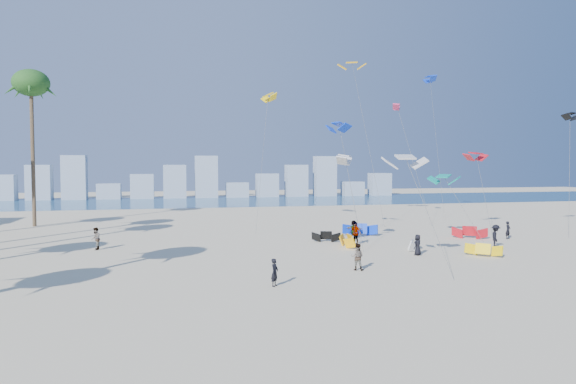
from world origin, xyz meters
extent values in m
plane|color=beige|center=(0.00, 0.00, 0.00)|extent=(220.00, 220.00, 0.00)
plane|color=navy|center=(0.00, 72.00, 0.01)|extent=(220.00, 220.00, 0.00)
imported|color=black|center=(-0.48, 4.14, 0.76)|extent=(0.62, 0.66, 1.52)
imported|color=gray|center=(5.45, 7.24, 0.84)|extent=(1.02, 0.96, 1.68)
imported|color=black|center=(11.67, 11.35, 0.76)|extent=(0.89, 0.83, 1.53)
imported|color=gray|center=(9.00, 17.18, 0.95)|extent=(1.00, 1.19, 1.91)
imported|color=black|center=(19.08, 12.75, 0.95)|extent=(1.24, 1.41, 1.90)
imported|color=gray|center=(10.10, 20.54, 0.82)|extent=(1.45, 1.40, 1.65)
imported|color=black|center=(23.43, 17.23, 0.78)|extent=(0.68, 0.61, 1.57)
imported|color=gray|center=(-11.61, 19.15, 0.88)|extent=(0.68, 0.86, 1.75)
cylinder|color=#595959|center=(7.99, 14.83, 3.67)|extent=(0.66, 2.67, 7.36)
cylinder|color=#595959|center=(10.09, 21.73, 5.19)|extent=(1.26, 2.52, 10.39)
cylinder|color=#595959|center=(23.40, 20.94, 3.90)|extent=(1.85, 5.74, 7.81)
cylinder|color=#595959|center=(3.18, 28.33, 6.98)|extent=(2.21, 5.03, 13.98)
cylinder|color=#595959|center=(20.70, 30.28, 6.78)|extent=(2.00, 4.95, 13.58)
cylinder|color=#595959|center=(19.14, 17.57, 2.80)|extent=(2.29, 2.91, 5.62)
cylinder|color=#595959|center=(15.17, 30.06, 9.00)|extent=(2.34, 4.18, 18.01)
cylinder|color=#595959|center=(30.40, 18.03, 5.77)|extent=(3.02, 3.70, 11.54)
cylinder|color=#595959|center=(9.09, 4.93, 3.55)|extent=(1.54, 3.42, 7.11)
cylinder|color=#595959|center=(26.59, 35.82, 9.00)|extent=(0.78, 5.54, 18.01)
cylinder|color=brown|center=(-20.12, 37.00, 7.65)|extent=(0.40, 0.40, 15.29)
ellipsoid|color=#1F501C|center=(-20.12, 37.00, 15.29)|extent=(3.80, 3.80, 2.85)
cube|color=#9EADBF|center=(-35.80, 82.00, 2.40)|extent=(4.40, 3.00, 4.80)
cube|color=#9EADBF|center=(-29.60, 82.00, 3.30)|extent=(4.40, 3.00, 6.60)
cube|color=#9EADBF|center=(-23.40, 82.00, 4.20)|extent=(4.40, 3.00, 8.40)
cube|color=#9EADBF|center=(-17.20, 82.00, 1.50)|extent=(4.40, 3.00, 3.00)
cube|color=#9EADBF|center=(-11.00, 82.00, 2.40)|extent=(4.40, 3.00, 4.80)
cube|color=#9EADBF|center=(-4.80, 82.00, 3.30)|extent=(4.40, 3.00, 6.60)
cube|color=#9EADBF|center=(1.40, 82.00, 4.20)|extent=(4.40, 3.00, 8.40)
cube|color=#9EADBF|center=(7.60, 82.00, 1.50)|extent=(4.40, 3.00, 3.00)
cube|color=#9EADBF|center=(13.80, 82.00, 2.40)|extent=(4.40, 3.00, 4.80)
cube|color=#9EADBF|center=(20.00, 82.00, 3.30)|extent=(4.40, 3.00, 6.60)
cube|color=#9EADBF|center=(26.20, 82.00, 4.20)|extent=(4.40, 3.00, 8.40)
cube|color=#9EADBF|center=(32.40, 82.00, 1.50)|extent=(4.40, 3.00, 3.00)
cube|color=#9EADBF|center=(38.60, 82.00, 2.40)|extent=(4.40, 3.00, 4.80)
camera|label=1|loc=(-6.07, -23.36, 6.62)|focal=32.51mm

